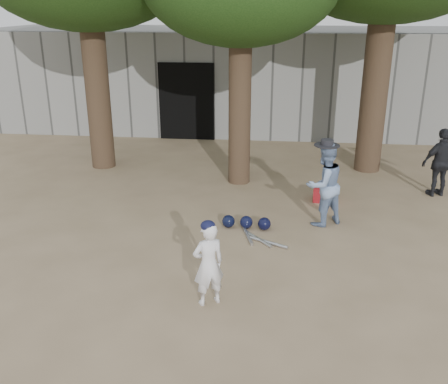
# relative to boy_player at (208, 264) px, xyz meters

# --- Properties ---
(ground) EXTENTS (70.00, 70.00, 0.00)m
(ground) POSITION_rel_boy_player_xyz_m (-0.58, 0.69, -0.58)
(ground) COLOR #937C5E
(ground) RESTS_ON ground
(boy_player) EXTENTS (0.51, 0.45, 1.16)m
(boy_player) POSITION_rel_boy_player_xyz_m (0.00, 0.00, 0.00)
(boy_player) COLOR white
(boy_player) RESTS_ON ground
(spectator_blue) EXTENTS (0.92, 0.88, 1.50)m
(spectator_blue) POSITION_rel_boy_player_xyz_m (1.69, 2.76, 0.17)
(spectator_blue) COLOR #7E99C3
(spectator_blue) RESTS_ON ground
(spectator_dark) EXTENTS (0.90, 0.58, 1.42)m
(spectator_dark) POSITION_rel_boy_player_xyz_m (4.19, 4.47, 0.13)
(spectator_dark) COLOR black
(spectator_dark) RESTS_ON ground
(red_bag) EXTENTS (0.46, 0.38, 0.30)m
(red_bag) POSITION_rel_boy_player_xyz_m (1.83, 3.88, -0.43)
(red_bag) COLOR maroon
(red_bag) RESTS_ON ground
(back_building) EXTENTS (16.00, 5.24, 3.00)m
(back_building) POSITION_rel_boy_player_xyz_m (-0.58, 11.03, 0.92)
(back_building) COLOR gray
(back_building) RESTS_ON ground
(helmet_row) EXTENTS (0.87, 0.27, 0.23)m
(helmet_row) POSITION_rel_boy_player_xyz_m (0.35, 2.41, -0.47)
(helmet_row) COLOR black
(helmet_row) RESTS_ON ground
(bat_pile) EXTENTS (0.82, 0.78, 0.06)m
(bat_pile) POSITION_rel_boy_player_xyz_m (0.57, 1.95, -0.55)
(bat_pile) COLOR #AFB1B6
(bat_pile) RESTS_ON ground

